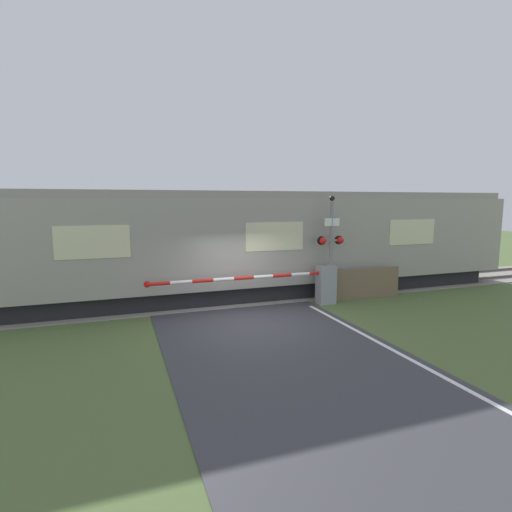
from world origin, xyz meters
The scene contains 6 objects.
ground_plane centered at (0.00, 0.00, 0.00)m, with size 80.00×80.00×0.00m, color #4C6033.
track_bed centered at (0.00, 3.22, 0.02)m, with size 36.00×3.20×0.13m.
train centered at (1.48, 3.22, 1.97)m, with size 20.81×2.87×3.85m.
crossing_barrier centered at (2.64, 1.22, 0.73)m, with size 6.36×0.44×1.31m.
signal_post centered at (3.37, 1.30, 2.10)m, with size 0.98×0.26×3.70m.
roadside_fence centered at (4.89, 1.40, 0.55)m, with size 2.84×0.06×1.10m.
Camera 1 is at (-3.62, -10.67, 3.52)m, focal length 28.00 mm.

